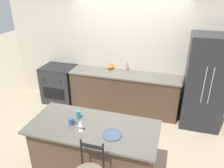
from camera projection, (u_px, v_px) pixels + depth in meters
name	position (u px, v px, depth m)	size (l,w,h in m)	color
ground_plane	(120.00, 117.00, 5.04)	(18.00, 18.00, 0.00)	tan
wall_back	(128.00, 52.00, 5.04)	(6.00, 0.07, 2.70)	beige
back_counter	(124.00, 92.00, 5.15)	(2.52, 0.64, 0.94)	#4C3828
sink_faucet	(127.00, 65.00, 5.06)	(0.02, 0.13, 0.22)	#ADAFB5
kitchen_island	(94.00, 151.00, 3.34)	(1.88, 0.87, 0.94)	#4C3828
refrigerator	(205.00, 82.00, 4.42)	(0.78, 0.76, 1.95)	#232326
oven_range	(60.00, 84.00, 5.55)	(0.79, 0.67, 0.93)	#28282B
dinner_plate	(112.00, 135.00, 2.95)	(0.27, 0.27, 0.02)	#425170
wine_glass	(80.00, 123.00, 2.99)	(0.07, 0.07, 0.17)	white
coffee_mug	(71.00, 121.00, 3.16)	(0.11, 0.08, 0.10)	#335689
tumbler_cup	(78.00, 115.00, 3.30)	(0.07, 0.07, 0.13)	teal
pumpkin_decoration	(111.00, 67.00, 5.17)	(0.14, 0.14, 0.14)	orange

